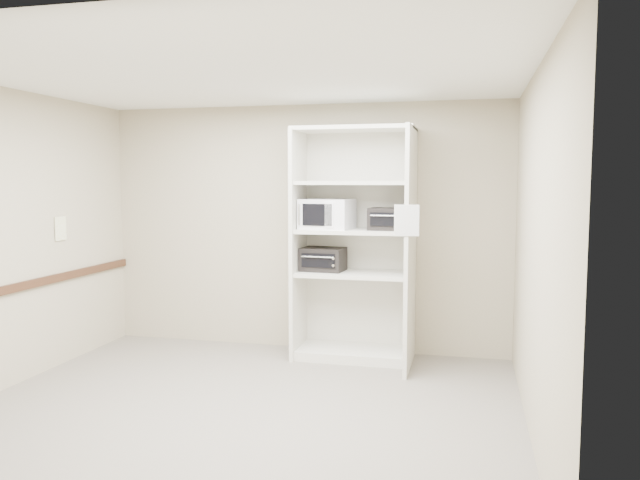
% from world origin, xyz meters
% --- Properties ---
extents(floor, '(4.50, 4.00, 0.01)m').
position_xyz_m(floor, '(0.00, 0.00, 0.00)').
color(floor, '#696459').
rests_on(floor, ground).
extents(ceiling, '(4.50, 4.00, 0.01)m').
position_xyz_m(ceiling, '(0.00, 0.00, 2.70)').
color(ceiling, white).
extents(wall_back, '(4.50, 0.02, 2.70)m').
position_xyz_m(wall_back, '(0.00, 2.00, 1.35)').
color(wall_back, tan).
rests_on(wall_back, ground).
extents(wall_front, '(4.50, 0.02, 2.70)m').
position_xyz_m(wall_front, '(0.00, -2.00, 1.35)').
color(wall_front, tan).
rests_on(wall_front, ground).
extents(wall_left, '(0.02, 4.00, 2.70)m').
position_xyz_m(wall_left, '(-2.25, 0.00, 1.35)').
color(wall_left, tan).
rests_on(wall_left, ground).
extents(wall_right, '(0.02, 4.00, 2.70)m').
position_xyz_m(wall_right, '(2.25, 0.00, 1.35)').
color(wall_right, tan).
rests_on(wall_right, ground).
extents(shelving_unit, '(1.24, 0.92, 2.42)m').
position_xyz_m(shelving_unit, '(0.67, 1.70, 1.13)').
color(shelving_unit, beige).
rests_on(shelving_unit, floor).
extents(microwave, '(0.57, 0.46, 0.31)m').
position_xyz_m(microwave, '(0.33, 1.69, 1.53)').
color(microwave, white).
rests_on(microwave, shelving_unit).
extents(toaster_oven_upper, '(0.41, 0.32, 0.23)m').
position_xyz_m(toaster_oven_upper, '(0.99, 1.66, 1.48)').
color(toaster_oven_upper, black).
rests_on(toaster_oven_upper, shelving_unit).
extents(toaster_oven_lower, '(0.47, 0.37, 0.25)m').
position_xyz_m(toaster_oven_lower, '(0.28, 1.72, 1.04)').
color(toaster_oven_lower, black).
rests_on(toaster_oven_lower, shelving_unit).
extents(paper_sign, '(0.22, 0.03, 0.28)m').
position_xyz_m(paper_sign, '(1.22, 1.07, 1.51)').
color(paper_sign, white).
rests_on(paper_sign, shelving_unit).
extents(chair_rail, '(0.04, 3.98, 0.08)m').
position_xyz_m(chair_rail, '(-2.23, 0.00, 0.90)').
color(chair_rail, '#3A2113').
rests_on(chair_rail, wall_left).
extents(wall_poster, '(0.01, 0.17, 0.24)m').
position_xyz_m(wall_poster, '(-2.24, 0.83, 1.39)').
color(wall_poster, white).
rests_on(wall_poster, wall_left).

